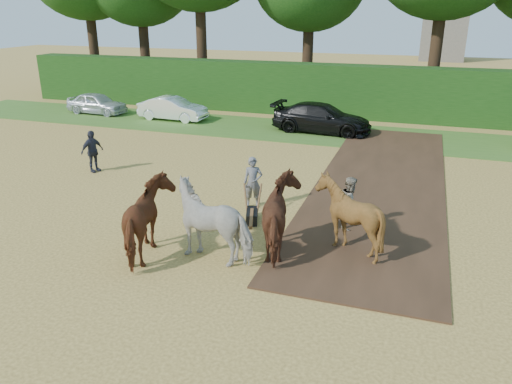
{
  "coord_description": "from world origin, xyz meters",
  "views": [
    {
      "loc": [
        2.68,
        -11.02,
        6.21
      ],
      "look_at": [
        -1.42,
        1.13,
        1.4
      ],
      "focal_mm": 35.0,
      "sensor_mm": 36.0,
      "label": 1
    }
  ],
  "objects_px": {
    "spectator_far": "(92,151)",
    "parked_cars": "(379,124)",
    "plough_team": "(251,217)",
    "spectator_near": "(350,203)"
  },
  "relations": [
    {
      "from": "spectator_far",
      "to": "parked_cars",
      "type": "distance_m",
      "value": 13.7
    },
    {
      "from": "spectator_near",
      "to": "spectator_far",
      "type": "bearing_deg",
      "value": 75.47
    },
    {
      "from": "spectator_near",
      "to": "spectator_far",
      "type": "height_order",
      "value": "spectator_far"
    },
    {
      "from": "plough_team",
      "to": "parked_cars",
      "type": "distance_m",
      "value": 13.89
    },
    {
      "from": "parked_cars",
      "to": "plough_team",
      "type": "bearing_deg",
      "value": -98.1
    },
    {
      "from": "spectator_near",
      "to": "parked_cars",
      "type": "bearing_deg",
      "value": -1.62
    },
    {
      "from": "spectator_far",
      "to": "plough_team",
      "type": "distance_m",
      "value": 9.34
    },
    {
      "from": "spectator_near",
      "to": "plough_team",
      "type": "relative_size",
      "value": 0.23
    },
    {
      "from": "spectator_far",
      "to": "plough_team",
      "type": "height_order",
      "value": "plough_team"
    },
    {
      "from": "spectator_far",
      "to": "parked_cars",
      "type": "xyz_separation_m",
      "value": [
        10.13,
        9.22,
        -0.15
      ]
    }
  ]
}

